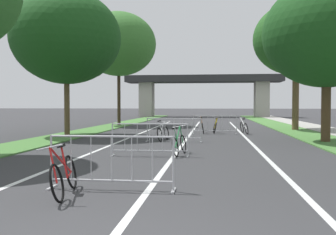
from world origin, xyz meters
The scene contains 21 objects.
grass_verge_left centered at (-6.28, 22.67, 0.03)m, with size 2.15×55.41×0.05m, color #477A38.
grass_verge_right centered at (6.28, 22.67, 0.03)m, with size 2.15×55.41×0.05m, color #477A38.
sidewalk_path_right centered at (8.42, 22.67, 0.04)m, with size 2.13×55.41×0.08m, color #9E9B93.
lane_stripe_center centered at (0.00, 16.03, 0.00)m, with size 0.14×32.05×0.01m, color silver.
lane_stripe_right_lane centered at (2.86, 16.03, 0.00)m, with size 0.14×32.05×0.01m, color silver.
lane_stripe_left_lane centered at (-2.86, 16.03, 0.00)m, with size 0.14×32.05×0.01m, color silver.
overpass_bridge centered at (0.00, 45.79, 4.07)m, with size 20.36×4.00×5.47m.
tree_left_oak_mid centered at (-6.34, 15.18, 5.11)m, with size 5.66×5.66×7.52m.
tree_left_cypress_far centered at (-6.04, 24.86, 6.34)m, with size 5.82×5.82×8.81m.
tree_right_pine_near centered at (6.06, 13.19, 4.67)m, with size 5.42×5.42×6.98m.
tree_right_pine_far centered at (6.45, 20.84, 5.78)m, with size 5.37×5.37×8.08m.
crowd_barrier_nearest centered at (-0.72, 3.50, 0.52)m, with size 2.46×0.46×1.05m.
crowd_barrier_second centered at (-0.75, 8.13, 0.52)m, with size 2.47×0.55×1.05m.
crowd_barrier_third centered at (-0.47, 12.75, 0.52)m, with size 2.47×0.55×1.05m.
crowd_barrier_fourth centered at (1.35, 17.38, 0.52)m, with size 2.46×0.47×1.05m.
bicycle_red_0 centered at (-1.44, 2.97, 0.37)m, with size 0.49×1.72×0.98m.
bicycle_white_1 centered at (2.99, 17.79, 0.36)m, with size 0.65×1.61×0.94m.
bicycle_silver_2 centered at (-1.02, 13.26, 0.36)m, with size 0.55×1.64×0.94m.
bicycle_orange_3 centered at (0.66, 17.81, 0.37)m, with size 0.45×1.61×0.98m.
bicycle_green_4 centered at (0.14, 8.58, 0.36)m, with size 0.51×1.67×0.96m.
bicycle_yellow_5 centered at (1.36, 17.86, 0.36)m, with size 0.54×1.66×0.97m.
Camera 1 is at (1.20, -3.36, 1.64)m, focal length 39.49 mm.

